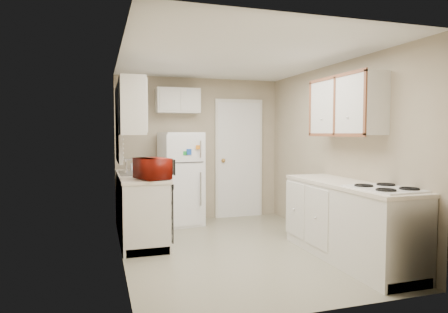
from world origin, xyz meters
name	(u,v)px	position (x,y,z in m)	size (l,w,h in m)	color
floor	(236,249)	(0.00, 0.00, 0.00)	(3.80, 3.80, 0.00)	#A8A38A
ceiling	(236,58)	(0.00, 0.00, 2.40)	(3.80, 3.80, 0.00)	white
wall_left	(121,157)	(-1.40, 0.00, 1.20)	(3.80, 3.80, 0.00)	tan
wall_right	(333,153)	(1.40, 0.00, 1.20)	(3.80, 3.80, 0.00)	tan
wall_back	(200,149)	(0.00, 1.90, 1.20)	(2.80, 2.80, 0.00)	tan
wall_front	(313,167)	(0.00, -1.90, 1.20)	(2.80, 2.80, 0.00)	tan
left_counter	(141,206)	(-1.10, 0.90, 0.45)	(0.60, 1.80, 0.90)	silver
dishwasher	(168,210)	(-0.81, 0.30, 0.49)	(0.03, 0.58, 0.72)	black
sink	(139,176)	(-1.10, 1.05, 0.86)	(0.54, 0.74, 0.16)	gray
microwave	(153,167)	(-1.01, 0.24, 1.05)	(0.26, 0.47, 0.32)	maroon
soap_bottle	(133,164)	(-1.15, 1.46, 1.00)	(0.08, 0.08, 0.17)	silver
window_blinds	(120,124)	(-1.36, 1.05, 1.60)	(0.10, 0.98, 1.08)	silver
upper_cabinet_left	(132,106)	(-1.25, 0.22, 1.80)	(0.30, 0.45, 0.70)	silver
refrigerator	(181,179)	(-0.40, 1.55, 0.74)	(0.61, 0.59, 1.48)	white
cabinet_over_fridge	(178,101)	(-0.40, 1.75, 2.00)	(0.70, 0.30, 0.40)	silver
interior_door	(239,159)	(0.70, 1.86, 1.02)	(0.86, 0.06, 2.08)	white
right_counter	(348,221)	(1.10, -0.80, 0.45)	(0.60, 2.00, 0.90)	silver
stove	(385,235)	(1.15, -1.36, 0.43)	(0.57, 0.70, 0.86)	white
upper_cabinet_right	(346,106)	(1.25, -0.50, 1.80)	(0.30, 1.20, 0.70)	silver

